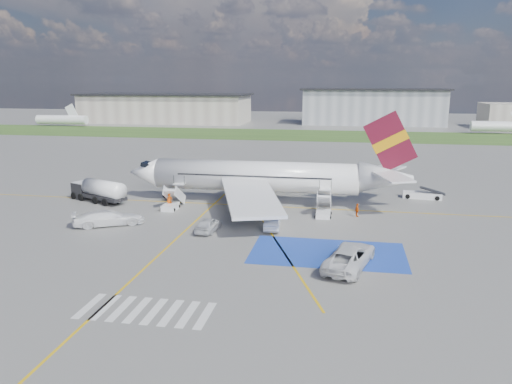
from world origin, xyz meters
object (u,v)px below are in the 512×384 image
gpu_cart (114,198)px  car_silver_b (273,222)px  belt_loader (423,195)px  car_silver_a (208,224)px  airliner (267,177)px  van_white_a (350,253)px  fuel_tanker (99,192)px  van_white_b (109,215)px

gpu_cart → car_silver_b: size_ratio=0.42×
belt_loader → car_silver_a: size_ratio=1.23×
airliner → car_silver_b: 11.91m
van_white_a → belt_loader: bearing=-94.9°
fuel_tanker → gpu_cart: size_ratio=4.57×
fuel_tanker → car_silver_a: bearing=-5.0°
fuel_tanker → belt_loader: (41.59, 9.45, -0.84)m
van_white_b → car_silver_a: bearing=-118.8°
fuel_tanker → van_white_b: (6.22, -9.79, -0.13)m
car_silver_a → car_silver_b: bearing=-157.2°
belt_loader → car_silver_b: bearing=-128.9°
fuel_tanker → van_white_b: fuel_tanker is taller
car_silver_b → van_white_a: size_ratio=0.72×
car_silver_a → van_white_a: van_white_a is taller
airliner → gpu_cart: 19.88m
car_silver_a → van_white_a: (14.51, -7.49, 0.44)m
van_white_a → fuel_tanker: bearing=-14.0°
fuel_tanker → car_silver_a: size_ratio=1.98×
belt_loader → car_silver_a: belt_loader is taller
gpu_cart → van_white_a: bearing=-36.8°
car_silver_a → gpu_cart: bearing=-28.0°
gpu_cart → belt_loader: (39.42, 9.72, -0.28)m
gpu_cart → car_silver_a: bearing=-39.3°
airliner → gpu_cart: size_ratio=19.19×
car_silver_b → van_white_a: van_white_a is taller
airliner → car_silver_b: airliner is taller
car_silver_b → van_white_a: 12.55m
van_white_a → car_silver_b: bearing=-35.4°
van_white_a → van_white_b: bearing=-1.9°
fuel_tanker → van_white_b: 11.60m
fuel_tanker → car_silver_b: 25.19m
car_silver_a → van_white_b: van_white_b is taller
car_silver_b → van_white_b: size_ratio=0.82×
airliner → van_white_a: airliner is taller
gpu_cart → car_silver_a: size_ratio=0.43×
van_white_a → gpu_cart: bearing=-15.3°
belt_loader → gpu_cart: bearing=-159.5°
belt_loader → car_silver_a: (-24.14, -19.46, 0.36)m
gpu_cart → car_silver_a: 18.12m
belt_loader → van_white_a: (-9.63, -26.95, 0.80)m
airliner → van_white_b: 20.37m
airliner → van_white_b: size_ratio=6.53×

